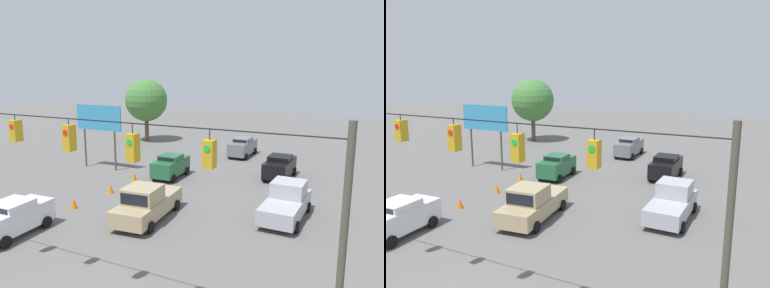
% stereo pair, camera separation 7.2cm
% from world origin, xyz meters
% --- Properties ---
extents(overhead_signal_span, '(18.35, 0.38, 7.37)m').
position_xyz_m(overhead_signal_span, '(0.04, -1.81, 4.91)').
color(overhead_signal_span, '#4C473D').
rests_on(overhead_signal_span, ground_plane).
extents(sedan_white_parked_shoulder, '(2.18, 4.24, 1.84)m').
position_xyz_m(sedan_white_parked_shoulder, '(7.08, -4.68, 0.96)').
color(sedan_white_parked_shoulder, silver).
rests_on(sedan_white_parked_shoulder, ground_plane).
extents(pickup_truck_tan_withflow_mid, '(2.67, 5.68, 2.12)m').
position_xyz_m(pickup_truck_tan_withflow_mid, '(1.87, -9.51, 0.98)').
color(pickup_truck_tan_withflow_mid, tan).
rests_on(pickup_truck_tan_withflow_mid, ground_plane).
extents(pickup_truck_silver_oncoming_far, '(2.35, 5.15, 2.12)m').
position_xyz_m(pickup_truck_silver_oncoming_far, '(-5.37, -13.23, 0.98)').
color(pickup_truck_silver_oncoming_far, '#A8AAB2').
rests_on(pickup_truck_silver_oncoming_far, ground_plane).
extents(sedan_green_withflow_far, '(2.07, 3.92, 1.87)m').
position_xyz_m(sedan_green_withflow_far, '(4.87, -17.72, 0.97)').
color(sedan_green_withflow_far, '#236038').
rests_on(sedan_green_withflow_far, ground_plane).
extents(sedan_grey_withflow_deep, '(1.96, 4.53, 1.88)m').
position_xyz_m(sedan_grey_withflow_deep, '(2.07, -27.66, 0.98)').
color(sedan_grey_withflow_deep, slate).
rests_on(sedan_grey_withflow_deep, ground_plane).
extents(sedan_black_oncoming_deep, '(2.08, 4.28, 1.85)m').
position_xyz_m(sedan_black_oncoming_deep, '(-3.11, -21.41, 0.97)').
color(sedan_black_oncoming_deep, black).
rests_on(sedan_black_oncoming_deep, ground_plane).
extents(traffic_cone_nearest, '(0.40, 0.40, 0.68)m').
position_xyz_m(traffic_cone_nearest, '(6.85, -5.74, 0.34)').
color(traffic_cone_nearest, orange).
rests_on(traffic_cone_nearest, ground_plane).
extents(traffic_cone_second, '(0.40, 0.40, 0.68)m').
position_xyz_m(traffic_cone_second, '(6.96, -8.96, 0.34)').
color(traffic_cone_second, orange).
rests_on(traffic_cone_second, ground_plane).
extents(traffic_cone_third, '(0.40, 0.40, 0.68)m').
position_xyz_m(traffic_cone_third, '(6.77, -12.40, 0.34)').
color(traffic_cone_third, orange).
rests_on(traffic_cone_third, ground_plane).
extents(traffic_cone_fourth, '(0.40, 0.40, 0.68)m').
position_xyz_m(traffic_cone_fourth, '(7.03, -15.67, 0.34)').
color(traffic_cone_fourth, orange).
rests_on(traffic_cone_fourth, ground_plane).
extents(roadside_billboard, '(4.70, 0.16, 5.60)m').
position_xyz_m(roadside_billboard, '(11.88, -17.55, 4.16)').
color(roadside_billboard, '#4C473D').
rests_on(roadside_billboard, ground_plane).
extents(tree_horizon_right, '(5.12, 5.12, 7.56)m').
position_xyz_m(tree_horizon_right, '(15.36, -30.57, 4.98)').
color(tree_horizon_right, brown).
rests_on(tree_horizon_right, ground_plane).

